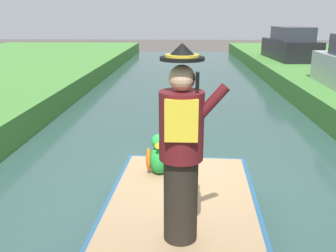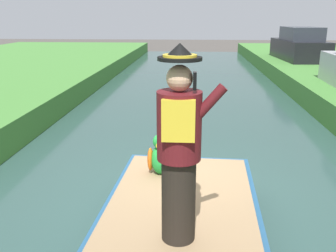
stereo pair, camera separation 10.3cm
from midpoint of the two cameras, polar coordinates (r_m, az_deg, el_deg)
ground_plane at (r=5.70m, az=1.30°, el=-12.62°), size 80.00×80.00×0.00m
canal_water at (r=5.68m, az=1.30°, el=-12.18°), size 6.85×48.00×0.10m
person_pirate at (r=3.36m, az=1.21°, el=-3.35°), size 0.61×0.42×1.85m
parrot_plush at (r=5.04m, az=-1.95°, el=-4.68°), size 0.36×0.34×0.57m
parked_car_dark at (r=18.99m, az=18.05°, el=11.58°), size 1.94×4.10×1.50m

